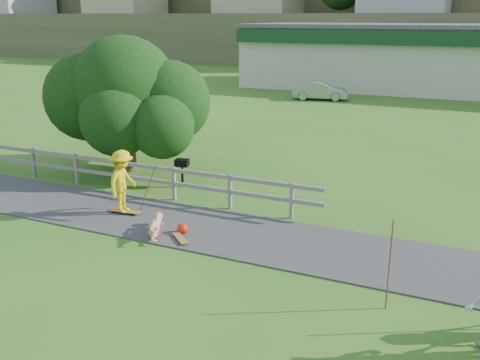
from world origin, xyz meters
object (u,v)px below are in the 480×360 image
(skater_rider, at_px, (123,185))
(car_silver, at_px, (320,91))
(bbq, at_px, (182,173))
(tree, at_px, (126,114))
(skater_fallen, at_px, (156,225))

(skater_rider, height_order, car_silver, skater_rider)
(skater_rider, height_order, bbq, skater_rider)
(tree, bearing_deg, car_silver, 85.91)
(car_silver, bearing_deg, tree, 162.49)
(car_silver, distance_m, bbq, 21.61)
(skater_fallen, distance_m, car_silver, 25.76)
(car_silver, relative_size, bbq, 3.91)
(skater_rider, distance_m, bbq, 3.12)
(car_silver, bearing_deg, skater_fallen, 173.27)
(bbq, bearing_deg, car_silver, 80.36)
(skater_rider, height_order, tree, tree)
(tree, bearing_deg, bbq, -17.77)
(skater_fallen, xyz_separation_m, bbq, (-1.55, 4.02, 0.21))
(car_silver, xyz_separation_m, tree, (-1.48, -20.63, 1.55))
(skater_rider, distance_m, car_silver, 24.67)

